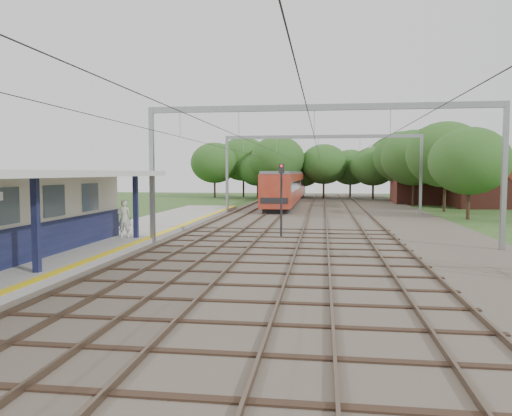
{
  "coord_description": "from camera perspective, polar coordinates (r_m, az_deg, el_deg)",
  "views": [
    {
      "loc": [
        3.67,
        -9.52,
        3.72
      ],
      "look_at": [
        -0.29,
        19.81,
        1.6
      ],
      "focal_mm": 35.0,
      "sensor_mm": 36.0,
      "label": 1
    }
  ],
  "objects": [
    {
      "name": "tree_band",
      "position": [
        66.65,
        7.88,
        5.09
      ],
      "size": [
        31.72,
        30.88,
        8.82
      ],
      "color": "#382619",
      "rests_on": "ground"
    },
    {
      "name": "yellow_stripe",
      "position": [
        25.38,
        -12.98,
        -3.63
      ],
      "size": [
        0.45,
        52.0,
        0.01
      ],
      "primitive_type": "cube",
      "color": "yellow",
      "rests_on": "platform"
    },
    {
      "name": "house_far",
      "position": [
        62.74,
        19.07,
        3.43
      ],
      "size": [
        8.0,
        6.12,
        8.66
      ],
      "color": "brown",
      "rests_on": "ground"
    },
    {
      "name": "ballast_bed",
      "position": [
        39.69,
        8.14,
        -1.25
      ],
      "size": [
        18.0,
        90.0,
        0.1
      ],
      "primitive_type": "cube",
      "color": "#473D33",
      "rests_on": "ground"
    },
    {
      "name": "rail_tracks",
      "position": [
        39.74,
        4.54,
        -1.03
      ],
      "size": [
        11.8,
        88.0,
        0.15
      ],
      "color": "brown",
      "rests_on": "ballast_bed"
    },
    {
      "name": "person",
      "position": [
        26.66,
        -14.83,
        -1.17
      ],
      "size": [
        0.76,
        0.53,
        1.97
      ],
      "primitive_type": "imported",
      "rotation": [
        0.0,
        0.0,
        3.23
      ],
      "color": "silver",
      "rests_on": "platform"
    },
    {
      "name": "signal_post",
      "position": [
        27.84,
        2.91,
        1.79
      ],
      "size": [
        0.33,
        0.29,
        4.19
      ],
      "rotation": [
        0.0,
        0.0,
        0.3
      ],
      "color": "black",
      "rests_on": "ground"
    },
    {
      "name": "house_near",
      "position": [
        58.16,
        25.07,
        2.99
      ],
      "size": [
        7.0,
        6.12,
        7.89
      ],
      "color": "brown",
      "rests_on": "ground"
    },
    {
      "name": "catenary_system",
      "position": [
        34.85,
        7.28,
        7.01
      ],
      "size": [
        17.22,
        88.0,
        7.0
      ],
      "color": "gray",
      "rests_on": "ground"
    },
    {
      "name": "platform",
      "position": [
        26.28,
        -17.58,
        -3.85
      ],
      "size": [
        5.0,
        52.0,
        0.35
      ],
      "primitive_type": "cube",
      "color": "gray",
      "rests_on": "ground"
    },
    {
      "name": "train",
      "position": [
        60.27,
        3.73,
        2.53
      ],
      "size": [
        2.83,
        35.28,
        3.73
      ],
      "color": "black",
      "rests_on": "ballast_bed"
    },
    {
      "name": "ground",
      "position": [
        10.86,
        -13.08,
        -16.04
      ],
      "size": [
        160.0,
        160.0,
        0.0
      ],
      "primitive_type": "plane",
      "color": "#2D4C1E",
      "rests_on": "ground"
    }
  ]
}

